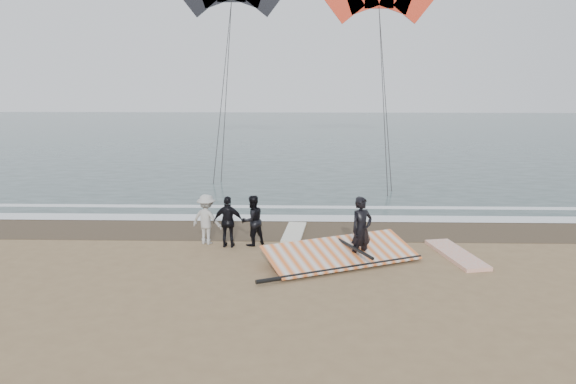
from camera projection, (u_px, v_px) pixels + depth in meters
name	position (u px, v px, depth m)	size (l,w,h in m)	color
ground	(304.00, 278.00, 14.32)	(120.00, 120.00, 0.00)	#8C704C
sea	(303.00, 135.00, 46.57)	(120.00, 54.00, 0.02)	#233838
wet_sand	(303.00, 229.00, 18.71)	(120.00, 2.80, 0.01)	#4C3D2B
foam_near	(303.00, 218.00, 20.08)	(120.00, 0.90, 0.01)	white
foam_far	(303.00, 207.00, 21.74)	(120.00, 0.45, 0.01)	white
man_main	(361.00, 230.00, 15.33)	(0.67, 0.44, 1.84)	black
board_white	(456.00, 254.00, 15.99)	(0.75, 2.67, 0.11)	silver
board_cream	(294.00, 232.00, 18.22)	(0.60, 2.25, 0.09)	silver
trio_cluster	(227.00, 220.00, 16.90)	(2.44, 1.01, 1.55)	black
sail_rig	(339.00, 254.00, 15.55)	(4.50, 3.46, 0.52)	black
kite_red	(379.00, 2.00, 34.50)	(7.79, 6.74, 16.13)	red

